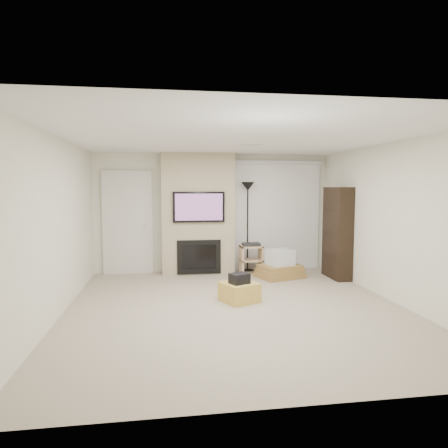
{
  "coord_description": "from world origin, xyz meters",
  "views": [
    {
      "loc": [
        -1.03,
        -5.75,
        1.79
      ],
      "look_at": [
        0.0,
        1.2,
        1.15
      ],
      "focal_mm": 32.0,
      "sensor_mm": 36.0,
      "label": 1
    }
  ],
  "objects": [
    {
      "name": "fireplace_wall",
      "position": [
        -0.35,
        2.54,
        1.24
      ],
      "size": [
        1.5,
        0.47,
        2.5
      ],
      "color": "tan",
      "rests_on": "floor"
    },
    {
      "name": "ceiling",
      "position": [
        0.0,
        0.0,
        2.5
      ],
      "size": [
        5.0,
        5.5,
        0.0
      ],
      "primitive_type": "cube",
      "color": "white",
      "rests_on": "wall_back"
    },
    {
      "name": "av_stand",
      "position": [
        0.72,
        2.21,
        0.35
      ],
      "size": [
        0.45,
        0.38,
        0.66
      ],
      "color": "tan",
      "rests_on": "floor"
    },
    {
      "name": "entry_door",
      "position": [
        -1.8,
        2.71,
        1.05
      ],
      "size": [
        1.02,
        0.11,
        2.14
      ],
      "color": "silver",
      "rests_on": "floor"
    },
    {
      "name": "floor",
      "position": [
        0.0,
        0.0,
        0.0
      ],
      "size": [
        5.0,
        5.5,
        0.0
      ],
      "primitive_type": "cube",
      "color": "tan",
      "rests_on": "ground"
    },
    {
      "name": "ottoman",
      "position": [
        0.11,
        0.31,
        0.15
      ],
      "size": [
        0.66,
        0.66,
        0.3
      ],
      "primitive_type": "cube",
      "rotation": [
        0.0,
        0.0,
        0.44
      ],
      "color": "gold",
      "rests_on": "floor"
    },
    {
      "name": "wall_left",
      "position": [
        -2.5,
        0.0,
        1.25
      ],
      "size": [
        0.0,
        5.5,
        2.5
      ],
      "primitive_type": "cube",
      "rotation": [
        1.57,
        0.0,
        1.57
      ],
      "color": "white",
      "rests_on": "ground"
    },
    {
      "name": "bookshelf",
      "position": [
        2.34,
        1.67,
        0.9
      ],
      "size": [
        0.3,
        0.8,
        1.8
      ],
      "color": "black",
      "rests_on": "floor"
    },
    {
      "name": "hvac_vent",
      "position": [
        0.4,
        0.8,
        2.5
      ],
      "size": [
        0.35,
        0.18,
        0.01
      ],
      "primitive_type": "cube",
      "color": "silver",
      "rests_on": "ceiling"
    },
    {
      "name": "box_stack",
      "position": [
        1.22,
        1.85,
        0.22
      ],
      "size": [
        1.01,
        0.88,
        0.57
      ],
      "color": "olive",
      "rests_on": "floor"
    },
    {
      "name": "black_bag",
      "position": [
        0.1,
        0.27,
        0.38
      ],
      "size": [
        0.35,
        0.32,
        0.16
      ],
      "primitive_type": "cube",
      "rotation": [
        0.0,
        0.0,
        0.44
      ],
      "color": "black",
      "rests_on": "ottoman"
    },
    {
      "name": "wall_right",
      "position": [
        2.5,
        0.0,
        1.25
      ],
      "size": [
        0.0,
        5.5,
        2.5
      ],
      "primitive_type": "cube",
      "rotation": [
        1.57,
        0.0,
        1.57
      ],
      "color": "white",
      "rests_on": "ground"
    },
    {
      "name": "wall_back",
      "position": [
        0.0,
        2.75,
        1.25
      ],
      "size": [
        5.0,
        0.0,
        2.5
      ],
      "primitive_type": "cube",
      "rotation": [
        1.57,
        0.0,
        0.0
      ],
      "color": "white",
      "rests_on": "ground"
    },
    {
      "name": "floor_lamp",
      "position": [
        0.7,
        2.5,
        1.5
      ],
      "size": [
        0.28,
        0.28,
        1.91
      ],
      "color": "black",
      "rests_on": "floor"
    },
    {
      "name": "wall_front",
      "position": [
        0.0,
        -2.75,
        1.25
      ],
      "size": [
        5.0,
        0.0,
        2.5
      ],
      "primitive_type": "cube",
      "rotation": [
        1.57,
        0.0,
        0.0
      ],
      "color": "white",
      "rests_on": "ground"
    },
    {
      "name": "vertical_blinds",
      "position": [
        1.4,
        2.7,
        1.27
      ],
      "size": [
        1.98,
        0.1,
        2.37
      ],
      "color": "silver",
      "rests_on": "floor"
    }
  ]
}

